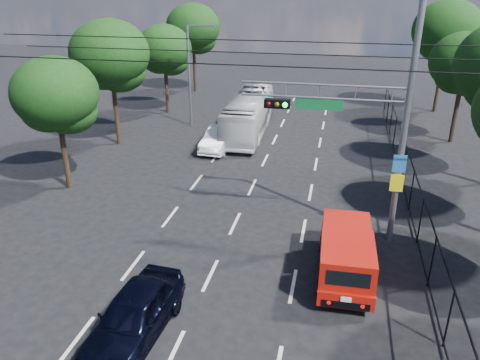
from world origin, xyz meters
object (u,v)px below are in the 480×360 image
(signal_mast, at_px, (372,114))
(navy_hatchback, at_px, (135,315))
(white_bus, at_px, (249,114))
(white_van, at_px, (219,138))
(red_pickup, at_px, (346,253))

(signal_mast, relative_size, navy_hatchback, 2.16)
(navy_hatchback, distance_m, white_bus, 20.44)
(signal_mast, distance_m, white_van, 13.43)
(red_pickup, distance_m, white_bus, 17.38)
(red_pickup, xyz_separation_m, white_bus, (-6.71, 16.02, 0.38))
(red_pickup, distance_m, white_van, 14.73)
(navy_hatchback, xyz_separation_m, white_van, (-1.81, 16.85, -0.06))
(navy_hatchback, bearing_deg, signal_mast, 51.80)
(red_pickup, height_order, white_van, red_pickup)
(signal_mast, height_order, red_pickup, signal_mast)
(signal_mast, distance_m, red_pickup, 5.27)
(red_pickup, bearing_deg, navy_hatchback, -144.01)
(navy_hatchback, bearing_deg, white_van, 99.63)
(signal_mast, relative_size, white_bus, 0.98)
(signal_mast, xyz_separation_m, navy_hatchback, (-6.63, -7.44, -4.49))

